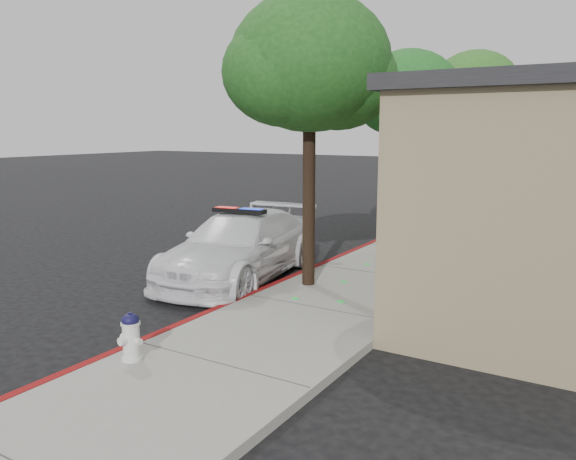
# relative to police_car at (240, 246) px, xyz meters

# --- Properties ---
(ground) EXTENTS (120.00, 120.00, 0.00)m
(ground) POSITION_rel_police_car_xyz_m (1.18, -1.44, -0.77)
(ground) COLOR black
(ground) RESTS_ON ground
(sidewalk) EXTENTS (3.20, 60.00, 0.15)m
(sidewalk) POSITION_rel_police_car_xyz_m (2.78, 1.56, -0.70)
(sidewalk) COLOR gray
(sidewalk) RESTS_ON ground
(red_curb) EXTENTS (0.14, 60.00, 0.16)m
(red_curb) POSITION_rel_police_car_xyz_m (1.24, 1.56, -0.69)
(red_curb) COLOR maroon
(red_curb) RESTS_ON ground
(police_car) EXTENTS (2.86, 5.55, 1.66)m
(police_car) POSITION_rel_police_car_xyz_m (0.00, 0.00, 0.00)
(police_car) COLOR white
(police_car) RESTS_ON ground
(fire_hydrant) EXTENTS (0.41, 0.35, 0.71)m
(fire_hydrant) POSITION_rel_police_car_xyz_m (1.71, -4.99, -0.26)
(fire_hydrant) COLOR silver
(fire_hydrant) RESTS_ON sidewalk
(street_tree_near) EXTENTS (3.28, 3.35, 6.01)m
(street_tree_near) POSITION_rel_police_car_xyz_m (1.89, -0.10, 3.86)
(street_tree_near) COLOR black
(street_tree_near) RESTS_ON sidewalk
(street_tree_mid) EXTENTS (2.87, 2.99, 5.49)m
(street_tree_mid) POSITION_rel_police_car_xyz_m (2.07, 5.27, 3.51)
(street_tree_mid) COLOR black
(street_tree_mid) RESTS_ON sidewalk
(street_tree_far) EXTENTS (3.60, 3.29, 6.23)m
(street_tree_far) POSITION_rel_police_car_xyz_m (2.24, 12.07, 4.06)
(street_tree_far) COLOR black
(street_tree_far) RESTS_ON sidewalk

